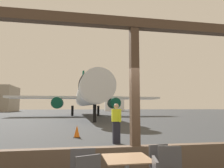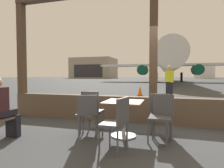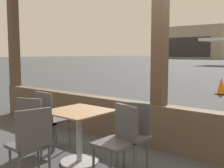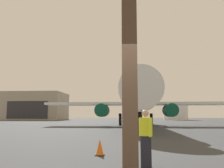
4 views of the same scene
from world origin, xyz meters
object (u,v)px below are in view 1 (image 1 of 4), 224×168
(cafe_chair_window_left, at_px, (171,168))
(airplane, at_px, (87,96))
(ground_crew_worker, at_px, (116,123))
(fuel_storage_tank, at_px, (114,104))
(cafe_chair_window_right, at_px, (162,165))
(traffic_cone, at_px, (77,132))

(cafe_chair_window_left, distance_m, airplane, 33.23)
(ground_crew_worker, distance_m, fuel_storage_tank, 79.46)
(cafe_chair_window_right, distance_m, fuel_storage_tank, 84.85)
(cafe_chair_window_right, height_order, fuel_storage_tank, fuel_storage_tank)
(cafe_chair_window_left, bearing_deg, fuel_storage_tank, 79.63)
(airplane, relative_size, fuel_storage_tank, 4.30)
(cafe_chair_window_left, distance_m, ground_crew_worker, 5.75)
(cafe_chair_window_right, height_order, airplane, airplane)
(cafe_chair_window_right, bearing_deg, ground_crew_worker, 87.33)
(airplane, bearing_deg, fuel_storage_tank, 73.74)
(cafe_chair_window_left, height_order, fuel_storage_tank, fuel_storage_tank)
(ground_crew_worker, xyz_separation_m, traffic_cone, (-1.68, 2.15, -0.60))
(traffic_cone, height_order, fuel_storage_tank, fuel_storage_tank)
(cafe_chair_window_left, relative_size, airplane, 0.03)
(cafe_chair_window_left, distance_m, fuel_storage_tank, 85.14)
(traffic_cone, bearing_deg, cafe_chair_window_right, -79.35)
(cafe_chair_window_right, distance_m, ground_crew_worker, 5.44)
(cafe_chair_window_right, relative_size, ground_crew_worker, 0.50)
(traffic_cone, bearing_deg, ground_crew_worker, -52.08)
(airplane, distance_m, fuel_storage_tank, 52.74)
(ground_crew_worker, height_order, traffic_cone, ground_crew_worker)
(airplane, bearing_deg, cafe_chair_window_left, -90.96)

